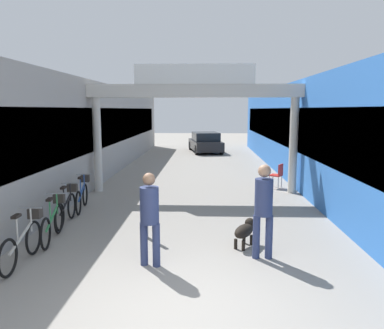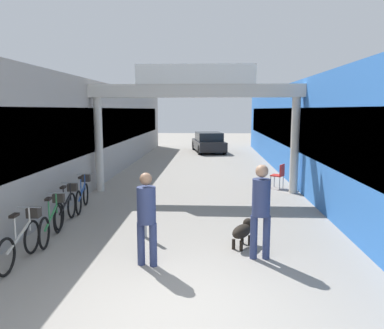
{
  "view_description": "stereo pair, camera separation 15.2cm",
  "coord_description": "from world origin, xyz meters",
  "px_view_note": "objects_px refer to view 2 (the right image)",
  "views": [
    {
      "loc": [
        0.38,
        -4.95,
        2.84
      ],
      "look_at": [
        0.0,
        5.44,
        1.3
      ],
      "focal_mm": 35.0,
      "sensor_mm": 36.0,
      "label": 1
    },
    {
      "loc": [
        0.53,
        -4.94,
        2.84
      ],
      "look_at": [
        0.0,
        5.44,
        1.3
      ],
      "focal_mm": 35.0,
      "sensor_mm": 36.0,
      "label": 2
    }
  ],
  "objects_px": {
    "pedestrian_companion": "(146,213)",
    "cafe_chair_red_nearer": "(279,174)",
    "bicycle_silver_nearest": "(22,239)",
    "bicycle_blue_farthest": "(83,194)",
    "bicycle_black_third": "(67,206)",
    "bicycle_green_second": "(53,219)",
    "pedestrian_with_dog": "(261,205)",
    "dog_on_leash": "(243,230)",
    "parked_car_black": "(209,143)",
    "bollard_post_metal": "(144,213)"
  },
  "relations": [
    {
      "from": "pedestrian_companion",
      "to": "cafe_chair_red_nearer",
      "type": "relative_size",
      "value": 1.94
    },
    {
      "from": "bicycle_silver_nearest",
      "to": "cafe_chair_red_nearer",
      "type": "xyz_separation_m",
      "value": [
        5.98,
        6.85,
        0.1
      ]
    },
    {
      "from": "bicycle_blue_farthest",
      "to": "cafe_chair_red_nearer",
      "type": "bearing_deg",
      "value": 26.79
    },
    {
      "from": "bicycle_black_third",
      "to": "cafe_chair_red_nearer",
      "type": "distance_m",
      "value": 7.51
    },
    {
      "from": "bicycle_blue_farthest",
      "to": "bicycle_green_second",
      "type": "bearing_deg",
      "value": -85.64
    },
    {
      "from": "pedestrian_with_dog",
      "to": "dog_on_leash",
      "type": "height_order",
      "value": "pedestrian_with_dog"
    },
    {
      "from": "pedestrian_with_dog",
      "to": "parked_car_black",
      "type": "bearing_deg",
      "value": 93.55
    },
    {
      "from": "bicycle_blue_farthest",
      "to": "parked_car_black",
      "type": "xyz_separation_m",
      "value": [
        3.49,
        14.61,
        0.21
      ]
    },
    {
      "from": "pedestrian_companion",
      "to": "bicycle_black_third",
      "type": "bearing_deg",
      "value": 134.47
    },
    {
      "from": "bollard_post_metal",
      "to": "parked_car_black",
      "type": "height_order",
      "value": "parked_car_black"
    },
    {
      "from": "cafe_chair_red_nearer",
      "to": "bicycle_blue_farthest",
      "type": "bearing_deg",
      "value": -153.21
    },
    {
      "from": "parked_car_black",
      "to": "pedestrian_with_dog",
      "type": "bearing_deg",
      "value": -86.45
    },
    {
      "from": "pedestrian_with_dog",
      "to": "bollard_post_metal",
      "type": "xyz_separation_m",
      "value": [
        -2.42,
        1.09,
        -0.5
      ]
    },
    {
      "from": "bicycle_silver_nearest",
      "to": "bicycle_green_second",
      "type": "height_order",
      "value": "same"
    },
    {
      "from": "dog_on_leash",
      "to": "bicycle_black_third",
      "type": "bearing_deg",
      "value": 161.29
    },
    {
      "from": "dog_on_leash",
      "to": "parked_car_black",
      "type": "xyz_separation_m",
      "value": [
        -0.85,
        17.38,
        0.3
      ]
    },
    {
      "from": "pedestrian_with_dog",
      "to": "pedestrian_companion",
      "type": "relative_size",
      "value": 1.06
    },
    {
      "from": "bicycle_blue_farthest",
      "to": "bollard_post_metal",
      "type": "xyz_separation_m",
      "value": [
        2.19,
        -2.32,
        0.12
      ]
    },
    {
      "from": "bicycle_silver_nearest",
      "to": "bollard_post_metal",
      "type": "height_order",
      "value": "bollard_post_metal"
    },
    {
      "from": "bollard_post_metal",
      "to": "parked_car_black",
      "type": "bearing_deg",
      "value": 85.6
    },
    {
      "from": "bicycle_green_second",
      "to": "bicycle_blue_farthest",
      "type": "distance_m",
      "value": 2.52
    },
    {
      "from": "dog_on_leash",
      "to": "bollard_post_metal",
      "type": "height_order",
      "value": "bollard_post_metal"
    },
    {
      "from": "bicycle_blue_farthest",
      "to": "bollard_post_metal",
      "type": "distance_m",
      "value": 3.19
    },
    {
      "from": "parked_car_black",
      "to": "cafe_chair_red_nearer",
      "type": "bearing_deg",
      "value": -77.13
    },
    {
      "from": "pedestrian_with_dog",
      "to": "parked_car_black",
      "type": "xyz_separation_m",
      "value": [
        -1.12,
        18.01,
        -0.41
      ]
    },
    {
      "from": "dog_on_leash",
      "to": "bicycle_blue_farthest",
      "type": "distance_m",
      "value": 5.15
    },
    {
      "from": "bicycle_silver_nearest",
      "to": "bicycle_blue_farthest",
      "type": "relative_size",
      "value": 1.01
    },
    {
      "from": "pedestrian_companion",
      "to": "bicycle_blue_farthest",
      "type": "bearing_deg",
      "value": 123.27
    },
    {
      "from": "bicycle_silver_nearest",
      "to": "parked_car_black",
      "type": "relative_size",
      "value": 0.4
    },
    {
      "from": "bollard_post_metal",
      "to": "pedestrian_with_dog",
      "type": "bearing_deg",
      "value": -24.28
    },
    {
      "from": "bicycle_black_third",
      "to": "bollard_post_metal",
      "type": "distance_m",
      "value": 2.37
    },
    {
      "from": "bicycle_silver_nearest",
      "to": "dog_on_leash",
      "type": "bearing_deg",
      "value": 13.25
    },
    {
      "from": "bicycle_green_second",
      "to": "parked_car_black",
      "type": "xyz_separation_m",
      "value": [
        3.3,
        17.12,
        0.21
      ]
    },
    {
      "from": "pedestrian_companion",
      "to": "bollard_post_metal",
      "type": "distance_m",
      "value": 1.6
    },
    {
      "from": "dog_on_leash",
      "to": "pedestrian_companion",
      "type": "bearing_deg",
      "value": -150.1
    },
    {
      "from": "bicycle_green_second",
      "to": "cafe_chair_red_nearer",
      "type": "height_order",
      "value": "bicycle_green_second"
    },
    {
      "from": "pedestrian_with_dog",
      "to": "cafe_chair_red_nearer",
      "type": "height_order",
      "value": "pedestrian_with_dog"
    },
    {
      "from": "pedestrian_with_dog",
      "to": "bicycle_silver_nearest",
      "type": "xyz_separation_m",
      "value": [
        -4.47,
        -0.35,
        -0.62
      ]
    },
    {
      "from": "pedestrian_companion",
      "to": "bicycle_black_third",
      "type": "distance_m",
      "value": 3.56
    },
    {
      "from": "pedestrian_companion",
      "to": "bicycle_blue_farthest",
      "type": "xyz_separation_m",
      "value": [
        -2.51,
        3.83,
        -0.55
      ]
    },
    {
      "from": "pedestrian_companion",
      "to": "bollard_post_metal",
      "type": "relative_size",
      "value": 1.57
    },
    {
      "from": "bicycle_silver_nearest",
      "to": "parked_car_black",
      "type": "distance_m",
      "value": 18.67
    },
    {
      "from": "pedestrian_with_dog",
      "to": "bicycle_blue_farthest",
      "type": "distance_m",
      "value": 5.77
    },
    {
      "from": "pedestrian_companion",
      "to": "bicycle_blue_farthest",
      "type": "distance_m",
      "value": 4.61
    },
    {
      "from": "pedestrian_with_dog",
      "to": "pedestrian_companion",
      "type": "bearing_deg",
      "value": -168.71
    },
    {
      "from": "pedestrian_with_dog",
      "to": "pedestrian_companion",
      "type": "xyz_separation_m",
      "value": [
        -2.1,
        -0.42,
        -0.06
      ]
    },
    {
      "from": "bicycle_green_second",
      "to": "bicycle_blue_farthest",
      "type": "relative_size",
      "value": 1.0
    },
    {
      "from": "pedestrian_companion",
      "to": "bollard_post_metal",
      "type": "height_order",
      "value": "pedestrian_companion"
    },
    {
      "from": "bicycle_black_third",
      "to": "cafe_chair_red_nearer",
      "type": "height_order",
      "value": "bicycle_black_third"
    },
    {
      "from": "bicycle_green_second",
      "to": "bicycle_blue_farthest",
      "type": "bearing_deg",
      "value": 94.36
    }
  ]
}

